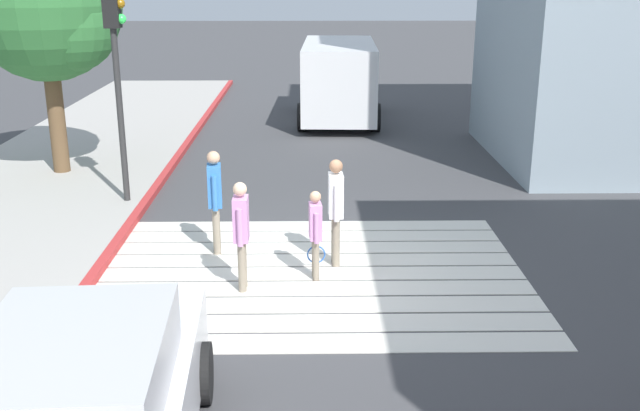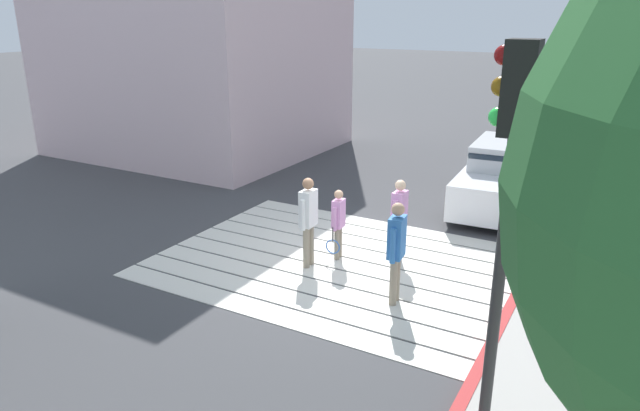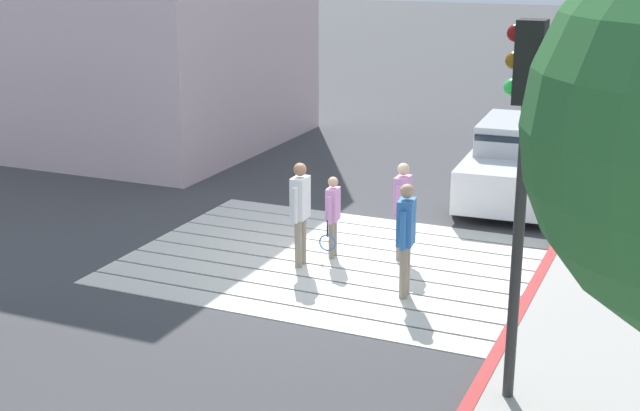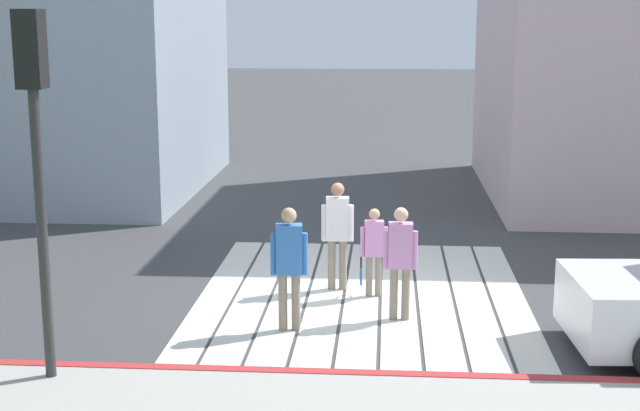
% 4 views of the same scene
% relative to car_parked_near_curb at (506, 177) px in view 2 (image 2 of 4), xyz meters
% --- Properties ---
extents(ground_plane, '(120.00, 120.00, 0.00)m').
position_rel_car_parked_near_curb_xyz_m(ground_plane, '(2.00, 4.84, -0.73)').
color(ground_plane, '#424244').
extents(crosswalk_stripes, '(6.40, 4.90, 0.01)m').
position_rel_car_parked_near_curb_xyz_m(crosswalk_stripes, '(2.00, 4.84, -0.73)').
color(crosswalk_stripes, silver).
rests_on(crosswalk_stripes, ground).
extents(curb_painted, '(0.16, 40.00, 0.13)m').
position_rel_car_parked_near_curb_xyz_m(curb_painted, '(-1.25, 4.84, -0.67)').
color(curb_painted, '#BC3333').
rests_on(curb_painted, ground).
extents(building_far_south, '(8.00, 7.04, 7.76)m').
position_rel_car_parked_near_curb_xyz_m(building_far_south, '(10.50, -1.41, 3.15)').
color(building_far_south, beige).
rests_on(building_far_south, ground).
extents(car_parked_near_curb, '(2.17, 4.39, 1.57)m').
position_rel_car_parked_near_curb_xyz_m(car_parked_near_curb, '(0.00, 0.00, 0.00)').
color(car_parked_near_curb, white).
rests_on(car_parked_near_curb, ground).
extents(traffic_light_corner, '(0.39, 0.28, 4.24)m').
position_rel_car_parked_near_curb_xyz_m(traffic_light_corner, '(-1.58, 8.31, 2.30)').
color(traffic_light_corner, '#2D2D2D').
rests_on(traffic_light_corner, ground).
extents(pedestrian_adult_lead, '(0.26, 0.50, 1.70)m').
position_rel_car_parked_near_curb_xyz_m(pedestrian_adult_lead, '(0.45, 5.78, 0.25)').
color(pedestrian_adult_lead, gray).
rests_on(pedestrian_adult_lead, ground).
extents(pedestrian_adult_trailing, '(0.23, 0.50, 1.69)m').
position_rel_car_parked_near_curb_xyz_m(pedestrian_adult_trailing, '(2.36, 5.24, 0.25)').
color(pedestrian_adult_trailing, gray).
rests_on(pedestrian_adult_trailing, ground).
extents(pedestrian_adult_side, '(0.21, 0.47, 1.61)m').
position_rel_car_parked_near_curb_xyz_m(pedestrian_adult_side, '(1.00, 4.29, 0.20)').
color(pedestrian_adult_side, gray).
rests_on(pedestrian_adult_side, ground).
extents(pedestrian_child_with_racket, '(0.29, 0.42, 1.36)m').
position_rel_car_parked_near_curb_xyz_m(pedestrian_child_with_racket, '(2.05, 4.68, 0.04)').
color(pedestrian_child_with_racket, gray).
rests_on(pedestrian_child_with_racket, ground).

